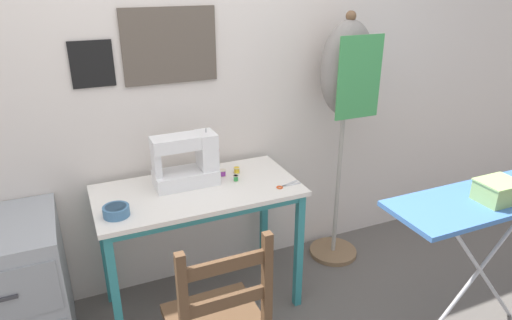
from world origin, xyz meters
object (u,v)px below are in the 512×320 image
Objects in this scene: scissors at (285,186)px; fabric_bowl at (116,211)px; sewing_machine at (189,161)px; ironing_board at (495,203)px; thread_spool_mid_table at (236,178)px; thread_spool_far_edge at (237,170)px; thread_spool_near_machine at (222,173)px; storage_box at (498,191)px; filing_cabinet at (16,290)px; dress_form at (346,83)px.

fabric_bowl is at bearing 177.73° from scissors.
sewing_machine is 0.32× the size of ironing_board.
thread_spool_mid_table is (-0.22, 0.17, 0.01)m from scissors.
ironing_board is (0.97, -0.91, 0.03)m from thread_spool_far_edge.
thread_spool_mid_table is at bearing -16.39° from sewing_machine.
thread_spool_near_machine is 1.38m from storage_box.
ironing_board reaches higher than filing_cabinet.
sewing_machine is 1.51m from storage_box.
thread_spool_near_machine is 0.09m from thread_spool_far_edge.
storage_box is at bearing -46.56° from thread_spool_far_edge.
ironing_board is at bearing -22.19° from fabric_bowl.
scissors is 1.02m from ironing_board.
thread_spool_near_machine is (-0.26, 0.26, 0.02)m from scissors.
thread_spool_near_machine is 0.03× the size of dress_form.
ironing_board is at bearing -39.06° from scissors.
thread_spool_mid_table is 0.88m from dress_form.
ironing_board is (1.66, -0.68, 0.02)m from fabric_bowl.
fabric_bowl is 0.65m from thread_spool_near_machine.
dress_form is 8.68× the size of storage_box.
filing_cabinet is 2.37m from ironing_board.
thread_spool_far_edge is at bearing 5.91° from sewing_machine.
scissors is at bearing -152.76° from dress_form.
thread_spool_near_machine is at bearing -178.91° from dress_form.
fabric_bowl reaches higher than thread_spool_near_machine.
dress_form reaches higher than scissors.
thread_spool_mid_table is at bearing -1.49° from filing_cabinet.
thread_spool_mid_table is (0.04, -0.10, -0.00)m from thread_spool_near_machine.
filing_cabinet is 2.09m from dress_form.
scissors is 0.27m from thread_spool_mid_table.
thread_spool_far_edge is at bearing 123.00° from scissors.
thread_spool_far_edge is (0.28, 0.03, -0.12)m from sewing_machine.
thread_spool_near_machine reaches higher than thread_spool_far_edge.
fabric_bowl reaches higher than thread_spool_mid_table.
storage_box is at bearing -78.53° from dress_form.
dress_form is at bearing 2.40° from filing_cabinet.
sewing_machine is 1.06m from filing_cabinet.
fabric_bowl is at bearing -17.65° from filing_cabinet.
fabric_bowl reaches higher than thread_spool_far_edge.
sewing_machine is 0.22× the size of dress_form.
thread_spool_far_edge is at bearing 3.04° from thread_spool_near_machine.
sewing_machine reaches higher than filing_cabinet.
thread_spool_far_edge is 0.05× the size of filing_cabinet.
dress_form is (0.54, 0.28, 0.45)m from scissors.
dress_form reaches higher than filing_cabinet.
scissors is 3.33× the size of thread_spool_near_machine.
thread_spool_near_machine is 0.06× the size of filing_cabinet.
sewing_machine is at bearing 152.64° from scissors.
scissors is 0.37m from thread_spool_near_machine.
thread_spool_mid_table is at bearing 142.61° from scissors.
thread_spool_mid_table is at bearing 141.29° from ironing_board.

